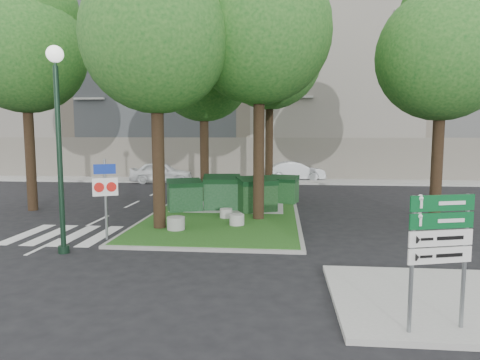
# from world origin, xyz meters

# --- Properties ---
(ground) EXTENTS (120.00, 120.00, 0.00)m
(ground) POSITION_xyz_m (0.00, 0.00, 0.00)
(ground) COLOR black
(ground) RESTS_ON ground
(median_island) EXTENTS (6.00, 16.00, 0.12)m
(median_island) POSITION_xyz_m (0.50, 8.00, 0.06)
(median_island) COLOR #1E4513
(median_island) RESTS_ON ground
(median_kerb) EXTENTS (6.30, 16.30, 0.10)m
(median_kerb) POSITION_xyz_m (0.50, 8.00, 0.05)
(median_kerb) COLOR gray
(median_kerb) RESTS_ON ground
(sidewalk_corner) EXTENTS (5.00, 4.00, 0.12)m
(sidewalk_corner) POSITION_xyz_m (6.50, -3.50, 0.06)
(sidewalk_corner) COLOR #999993
(sidewalk_corner) RESTS_ON ground
(building_sidewalk) EXTENTS (42.00, 3.00, 0.12)m
(building_sidewalk) POSITION_xyz_m (0.00, 18.50, 0.06)
(building_sidewalk) COLOR #999993
(building_sidewalk) RESTS_ON ground
(zebra_crossing) EXTENTS (5.00, 3.00, 0.01)m
(zebra_crossing) POSITION_xyz_m (-3.75, 1.50, 0.01)
(zebra_crossing) COLOR silver
(zebra_crossing) RESTS_ON ground
(apartment_building) EXTENTS (41.00, 12.00, 16.00)m
(apartment_building) POSITION_xyz_m (0.00, 26.00, 8.00)
(apartment_building) COLOR #C9B497
(apartment_building) RESTS_ON ground
(tree_median_near_left) EXTENTS (5.20, 5.20, 10.53)m
(tree_median_near_left) POSITION_xyz_m (-1.41, 2.56, 7.32)
(tree_median_near_left) COLOR black
(tree_median_near_left) RESTS_ON ground
(tree_median_near_right) EXTENTS (5.60, 5.60, 11.46)m
(tree_median_near_right) POSITION_xyz_m (2.09, 4.56, 7.99)
(tree_median_near_right) COLOR black
(tree_median_near_right) RESTS_ON ground
(tree_median_mid) EXTENTS (4.80, 4.80, 9.99)m
(tree_median_mid) POSITION_xyz_m (-0.91, 9.06, 6.98)
(tree_median_mid) COLOR black
(tree_median_mid) RESTS_ON ground
(tree_median_far) EXTENTS (5.80, 5.80, 11.93)m
(tree_median_far) POSITION_xyz_m (2.29, 12.06, 8.32)
(tree_median_far) COLOR black
(tree_median_far) RESTS_ON ground
(tree_street_left) EXTENTS (5.40, 5.40, 11.00)m
(tree_street_left) POSITION_xyz_m (-8.41, 6.06, 7.65)
(tree_street_left) COLOR black
(tree_street_left) RESTS_ON ground
(tree_street_right) EXTENTS (5.00, 5.00, 10.06)m
(tree_street_right) POSITION_xyz_m (9.09, 5.06, 6.98)
(tree_street_right) COLOR black
(tree_street_right) RESTS_ON ground
(dumpster_a) EXTENTS (1.79, 1.54, 1.40)m
(dumpster_a) POSITION_xyz_m (-1.37, 6.02, 0.79)
(dumpster_a) COLOR #0E3617
(dumpster_a) RESTS_ON median_island
(dumpster_b) EXTENTS (1.78, 1.34, 1.55)m
(dumpster_b) POSITION_xyz_m (0.23, 6.56, 0.86)
(dumpster_b) COLOR #113A1A
(dumpster_b) RESTS_ON median_island
(dumpster_c) EXTENTS (1.95, 1.68, 1.52)m
(dumpster_c) POSITION_xyz_m (1.83, 6.16, 0.85)
(dumpster_c) COLOR black
(dumpster_c) RESTS_ON median_island
(dumpster_d) EXTENTS (1.65, 1.34, 1.34)m
(dumpster_d) POSITION_xyz_m (3.00, 8.64, 0.76)
(dumpster_d) COLOR #144219
(dumpster_d) RESTS_ON median_island
(bollard_left) EXTENTS (0.63, 0.63, 0.45)m
(bollard_left) POSITION_xyz_m (-0.82, 2.22, 0.35)
(bollard_left) COLOR gray
(bollard_left) RESTS_ON median_island
(bollard_right) EXTENTS (0.55, 0.55, 0.40)m
(bollard_right) POSITION_xyz_m (1.26, 3.20, 0.32)
(bollard_right) COLOR #9A9995
(bollard_right) RESTS_ON median_island
(bollard_mid) EXTENTS (0.51, 0.51, 0.37)m
(bollard_mid) POSITION_xyz_m (0.68, 4.53, 0.30)
(bollard_mid) COLOR #9C9B97
(bollard_mid) RESTS_ON median_island
(litter_bin) EXTENTS (0.39, 0.39, 0.69)m
(litter_bin) POSITION_xyz_m (3.20, 9.70, 0.46)
(litter_bin) COLOR yellow
(litter_bin) RESTS_ON median_island
(street_lamp) EXTENTS (0.48, 0.48, 6.01)m
(street_lamp) POSITION_xyz_m (-3.51, -0.63, 3.78)
(street_lamp) COLOR black
(street_lamp) RESTS_ON ground
(traffic_sign_pole) EXTENTS (0.75, 0.37, 2.69)m
(traffic_sign_pole) POSITION_xyz_m (-2.88, 1.02, 1.73)
(traffic_sign_pole) COLOR slate
(traffic_sign_pole) RESTS_ON ground
(directional_sign) EXTENTS (1.16, 0.37, 2.39)m
(directional_sign) POSITION_xyz_m (5.61, -5.00, 1.70)
(directional_sign) COLOR slate
(directional_sign) RESTS_ON sidewalk_corner
(car_white) EXTENTS (4.57, 2.29, 1.50)m
(car_white) POSITION_xyz_m (-5.62, 17.22, 0.75)
(car_white) COLOR white
(car_white) RESTS_ON ground
(car_silver) EXTENTS (4.50, 2.01, 1.43)m
(car_silver) POSITION_xyz_m (3.93, 19.50, 0.72)
(car_silver) COLOR #AEB2B6
(car_silver) RESTS_ON ground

